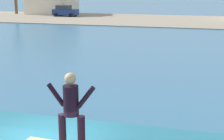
{
  "coord_description": "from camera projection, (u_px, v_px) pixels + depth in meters",
  "views": [
    {
      "loc": [
        3.58,
        -6.97,
        5.01
      ],
      "look_at": [
        0.17,
        5.43,
        1.87
      ],
      "focal_mm": 56.04,
      "sensor_mm": 36.0,
      "label": 1
    }
  ],
  "objects": [
    {
      "name": "car_near_shore",
      "position": [
        65.0,
        11.0,
        56.02
      ],
      "size": [
        3.95,
        2.13,
        1.86
      ],
      "color": "navy",
      "rests_on": "ground_plane"
    },
    {
      "name": "shoreline_bank",
      "position": [
        182.0,
        21.0,
        49.59
      ],
      "size": [
        120.0,
        17.62,
        0.09
      ],
      "color": "gray",
      "rests_on": "ground_plane"
    },
    {
      "name": "surfer",
      "position": [
        71.0,
        107.0,
        7.18
      ],
      "size": [
        1.06,
        0.32,
        1.63
      ],
      "color": "black",
      "rests_on": "surfboard"
    }
  ]
}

